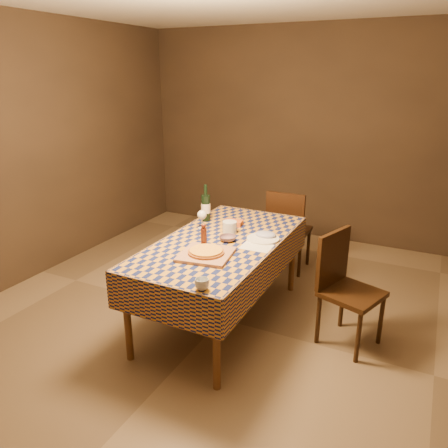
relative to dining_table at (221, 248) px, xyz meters
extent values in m
plane|color=brown|center=(0.00, 0.00, -0.69)|extent=(5.00, 5.00, 0.00)
cube|color=#34271D|center=(0.00, 2.50, 0.66)|extent=(4.50, 0.10, 2.70)
cube|color=#34271D|center=(-2.25, 0.00, 0.66)|extent=(0.10, 5.00, 2.70)
cylinder|color=brown|center=(-0.38, -0.83, -0.32)|extent=(0.06, 0.06, 0.75)
cylinder|color=brown|center=(0.38, -0.83, -0.32)|extent=(0.06, 0.06, 0.75)
cylinder|color=brown|center=(-0.38, 0.83, -0.32)|extent=(0.06, 0.06, 0.75)
cylinder|color=brown|center=(0.38, 0.83, -0.32)|extent=(0.06, 0.06, 0.75)
cube|color=brown|center=(0.00, 0.00, 0.05)|extent=(0.90, 1.80, 0.03)
cube|color=brown|center=(0.00, 0.00, 0.07)|extent=(0.92, 1.82, 0.02)
cube|color=brown|center=(0.00, -0.92, -0.07)|extent=(0.94, 0.01, 0.30)
cube|color=brown|center=(0.00, 0.92, -0.07)|extent=(0.94, 0.01, 0.30)
cube|color=brown|center=(-0.47, 0.00, -0.07)|extent=(0.01, 1.84, 0.30)
cube|color=brown|center=(0.47, 0.00, -0.07)|extent=(0.01, 1.84, 0.30)
cube|color=#A26C4C|center=(0.04, -0.35, 0.09)|extent=(0.44, 0.44, 0.02)
cylinder|color=brown|center=(0.04, -0.35, 0.11)|extent=(0.31, 0.31, 0.02)
cylinder|color=gold|center=(0.04, -0.35, 0.12)|extent=(0.28, 0.28, 0.01)
cylinder|color=#481B10|center=(-0.05, -0.22, 0.16)|extent=(0.06, 0.06, 0.17)
sphere|color=#481B10|center=(-0.05, -0.22, 0.26)|extent=(0.04, 0.04, 0.04)
imported|color=#694E58|center=(0.05, 0.01, 0.10)|extent=(0.19, 0.19, 0.04)
cylinder|color=silver|center=(-0.29, 0.19, 0.08)|extent=(0.09, 0.09, 0.01)
cylinder|color=silver|center=(-0.29, 0.19, 0.12)|extent=(0.01, 0.01, 0.08)
sphere|color=silver|center=(-0.29, 0.19, 0.20)|extent=(0.09, 0.09, 0.09)
ellipsoid|color=#3A0610|center=(-0.29, 0.19, 0.20)|extent=(0.06, 0.06, 0.03)
cylinder|color=black|center=(-0.37, 0.40, 0.20)|extent=(0.10, 0.10, 0.25)
cylinder|color=black|center=(-0.37, 0.40, 0.38)|extent=(0.04, 0.04, 0.10)
cylinder|color=beige|center=(-0.37, 0.40, 0.20)|extent=(0.10, 0.10, 0.09)
cylinder|color=silver|center=(-0.02, 0.20, 0.13)|extent=(0.16, 0.16, 0.10)
cube|color=#C15319|center=(-0.08, 0.40, 0.10)|extent=(0.19, 0.14, 0.04)
cylinder|color=white|center=(0.31, 0.17, 0.08)|extent=(0.36, 0.36, 0.02)
imported|color=silver|center=(0.29, -0.85, 0.11)|extent=(0.12, 0.12, 0.08)
cube|color=silver|center=(0.33, -0.01, 0.08)|extent=(0.25, 0.20, 0.00)
ellipsoid|color=#9BA1C7|center=(0.31, 0.23, 0.10)|extent=(0.22, 0.20, 0.05)
cube|color=black|center=(0.18, 1.34, -0.24)|extent=(0.43, 0.43, 0.04)
cube|color=black|center=(0.18, 1.14, 0.01)|extent=(0.42, 0.04, 0.46)
cylinder|color=black|center=(0.36, 1.52, -0.48)|extent=(0.04, 0.04, 0.43)
cylinder|color=black|center=(0.00, 1.51, -0.48)|extent=(0.04, 0.04, 0.43)
cylinder|color=black|center=(0.36, 1.16, -0.48)|extent=(0.04, 0.04, 0.43)
cylinder|color=black|center=(0.00, 1.15, -0.48)|extent=(0.04, 0.04, 0.43)
cube|color=black|center=(1.10, 0.14, -0.24)|extent=(0.54, 0.54, 0.04)
cube|color=black|center=(0.91, 0.21, 0.01)|extent=(0.17, 0.41, 0.46)
cylinder|color=black|center=(1.21, -0.09, -0.48)|extent=(0.04, 0.04, 0.43)
cylinder|color=black|center=(1.32, 0.25, -0.48)|extent=(0.04, 0.04, 0.43)
cylinder|color=black|center=(0.87, 0.03, -0.48)|extent=(0.04, 0.04, 0.43)
cylinder|color=black|center=(0.99, 0.37, -0.48)|extent=(0.04, 0.04, 0.43)
camera|label=1|loc=(1.55, -3.08, 1.42)|focal=35.00mm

